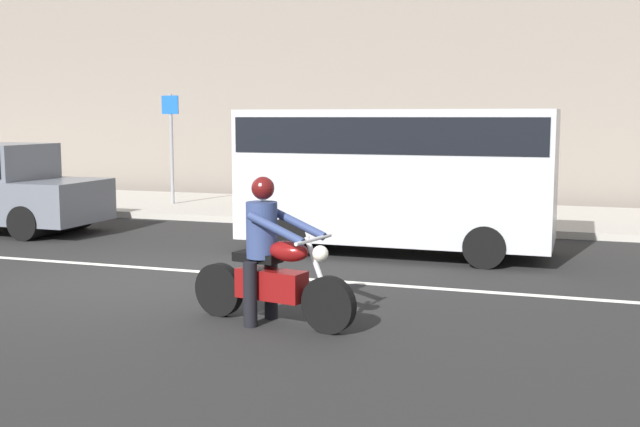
# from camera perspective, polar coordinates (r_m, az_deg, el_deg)

# --- Properties ---
(ground_plane) EXTENTS (80.00, 80.00, 0.00)m
(ground_plane) POSITION_cam_1_polar(r_m,az_deg,el_deg) (11.05, -14.07, -4.82)
(ground_plane) COLOR black
(sidewalk_slab) EXTENTS (40.00, 4.40, 0.14)m
(sidewalk_slab) POSITION_cam_1_polar(r_m,az_deg,el_deg) (18.19, -0.33, 0.26)
(sidewalk_slab) COLOR #A8A399
(sidewalk_slab) RESTS_ON ground_plane
(building_facade) EXTENTS (40.00, 1.40, 9.56)m
(building_facade) POSITION_cam_1_polar(r_m,az_deg,el_deg) (21.45, 2.72, 13.90)
(building_facade) COLOR slate
(building_facade) RESTS_ON ground_plane
(lane_marking_stripe) EXTENTS (18.00, 0.14, 0.01)m
(lane_marking_stripe) POSITION_cam_1_polar(r_m,az_deg,el_deg) (11.36, -7.64, -4.32)
(lane_marking_stripe) COLOR silver
(lane_marking_stripe) RESTS_ON ground_plane
(motorcycle_with_rider_denim_blue) EXTENTS (2.01, 0.77, 1.61)m
(motorcycle_with_rider_denim_blue) POSITION_cam_1_polar(r_m,az_deg,el_deg) (8.43, -3.68, -3.76)
(motorcycle_with_rider_denim_blue) COLOR black
(motorcycle_with_rider_denim_blue) RESTS_ON ground_plane
(parked_van_silver) EXTENTS (5.03, 1.96, 2.36)m
(parked_van_silver) POSITION_cam_1_polar(r_m,az_deg,el_deg) (12.82, 5.63, 3.16)
(parked_van_silver) COLOR #B2B5BA
(parked_van_silver) RESTS_ON ground_plane
(street_sign_post) EXTENTS (0.44, 0.08, 2.63)m
(street_sign_post) POSITION_cam_1_polar(r_m,az_deg,el_deg) (19.15, -10.85, 5.46)
(street_sign_post) COLOR gray
(street_sign_post) RESTS_ON sidewalk_slab
(pedestrian_bystander) EXTENTS (0.34, 0.34, 1.70)m
(pedestrian_bystander) POSITION_cam_1_polar(r_m,az_deg,el_deg) (18.52, -4.70, 3.66)
(pedestrian_bystander) COLOR black
(pedestrian_bystander) RESTS_ON sidewalk_slab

